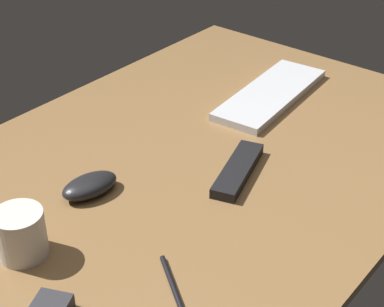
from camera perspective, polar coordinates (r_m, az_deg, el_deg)
The scene contains 6 objects.
desk at distance 120.26cm, azimuth -2.32°, elevation -2.59°, with size 140.00×84.00×2.00cm, color olive.
keyboard at distance 148.93cm, azimuth 7.26°, elevation 5.44°, with size 35.47×12.25×1.81cm, color silver.
computer_mouse at distance 115.92cm, azimuth -9.41°, elevation -2.93°, with size 11.08×6.36×3.44cm, color black.
tv_remote at distance 120.12cm, azimuth 4.25°, elevation -1.53°, with size 18.81×4.80×2.06cm, color black.
coffee_mug at distance 103.46cm, azimuth -15.50°, elevation -7.14°, with size 8.13×8.13×8.24cm, color silver.
pen at distance 96.50cm, azimuth -1.78°, elevation -12.07°, with size 0.87×0.87×13.20cm, color black.
Camera 1 is at (-73.09, -65.74, 70.28)cm, focal length 57.90 mm.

